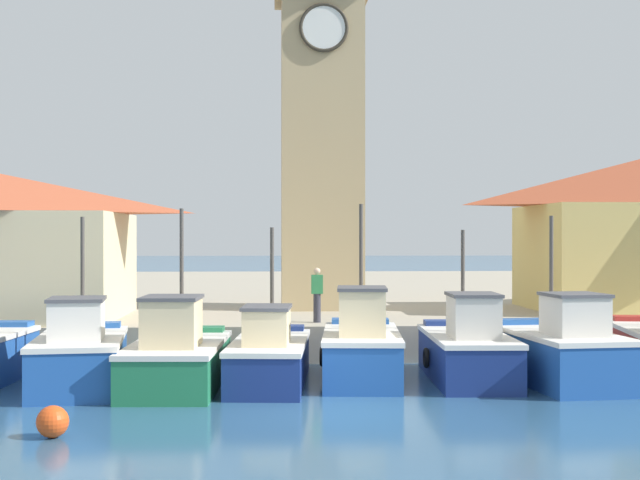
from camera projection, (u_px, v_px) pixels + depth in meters
ground_plane at (327, 408)px, 18.64m from camera, size 300.00×300.00×0.00m
quay_wharf at (296, 297)px, 45.09m from camera, size 120.00×40.00×1.06m
fishing_boat_left_inner at (80, 356)px, 21.11m from camera, size 2.53×4.87×4.09m
fishing_boat_mid_left at (177, 357)px, 21.22m from camera, size 2.33×5.27×4.30m
fishing_boat_center at (270, 356)px, 21.71m from camera, size 2.17×5.22×3.84m
fishing_boat_mid_right at (361, 348)px, 22.27m from camera, size 2.29×4.98×4.44m
fishing_boat_right_inner at (467, 350)px, 22.23m from camera, size 2.09×4.96×3.78m
fishing_boat_right_outer at (562, 351)px, 21.73m from camera, size 2.55×4.76×4.13m
clock_tower at (322, 94)px, 31.60m from camera, size 3.33×3.33×15.88m
mooring_buoy at (53, 422)px, 15.91m from camera, size 0.58×0.58×0.58m
dock_worker_near_tower at (317, 294)px, 26.34m from camera, size 0.34×0.22×1.62m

